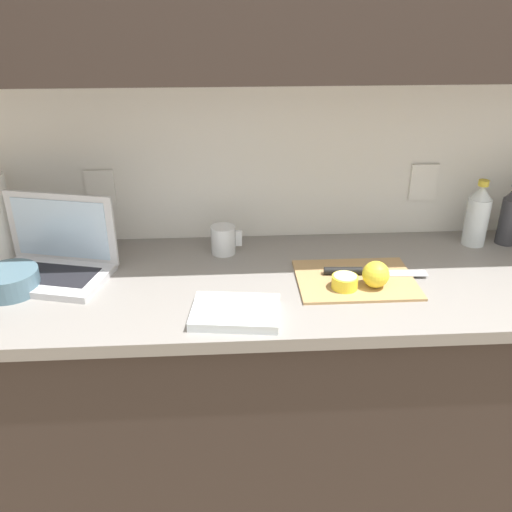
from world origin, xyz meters
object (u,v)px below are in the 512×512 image
object	(u,v)px
knife	(357,271)
lemon_whole_beside	(376,274)
bottle_oil_tall	(510,216)
bottle_water_clear	(477,216)
cutting_board	(355,279)
bowl_white	(9,281)
lemon_half_cut	(345,282)
laptop	(55,257)
measuring_cup	(224,240)

from	to	relation	value
knife	lemon_whole_beside	bearing A→B (deg)	-63.88
bottle_oil_tall	bottle_water_clear	size ratio (longest dim) A/B	0.97
cutting_board	knife	size ratio (longest dim) A/B	1.11
cutting_board	bottle_water_clear	size ratio (longest dim) A/B	1.54
lemon_whole_beside	bowl_white	bearing A→B (deg)	177.32
lemon_half_cut	bottle_water_clear	distance (m)	0.56
laptop	bottle_oil_tall	world-z (taller)	laptop
laptop	bottle_water_clear	xyz separation A→B (m)	(1.29, 0.13, 0.04)
lemon_whole_beside	laptop	bearing A→B (deg)	170.97
lemon_whole_beside	bottle_water_clear	bearing A→B (deg)	34.85
cutting_board	bowl_white	world-z (taller)	bowl_white
lemon_half_cut	measuring_cup	distance (m)	0.42
bottle_water_clear	measuring_cup	size ratio (longest dim) A/B	2.24
bottle_water_clear	bowl_white	bearing A→B (deg)	-170.66
bottle_water_clear	measuring_cup	xyz separation A→B (m)	(-0.81, -0.02, -0.05)
bottle_water_clear	lemon_whole_beside	bearing A→B (deg)	-145.15
knife	bowl_white	world-z (taller)	bowl_white
lemon_whole_beside	bottle_water_clear	xyz separation A→B (m)	(0.40, 0.28, 0.05)
bottle_oil_tall	bowl_white	world-z (taller)	bottle_oil_tall
measuring_cup	bowl_white	distance (m)	0.62
measuring_cup	knife	bearing A→B (deg)	-25.40
cutting_board	knife	bearing A→B (deg)	69.12
cutting_board	measuring_cup	size ratio (longest dim) A/B	3.44
cutting_board	measuring_cup	world-z (taller)	measuring_cup
lemon_half_cut	bowl_white	size ratio (longest dim) A/B	0.45
laptop	knife	distance (m)	0.87
laptop	bottle_oil_tall	distance (m)	1.41
lemon_half_cut	measuring_cup	size ratio (longest dim) A/B	0.74
cutting_board	bowl_white	bearing A→B (deg)	-179.86
cutting_board	lemon_half_cut	distance (m)	0.07
cutting_board	bottle_oil_tall	distance (m)	0.60
bowl_white	lemon_half_cut	bearing A→B (deg)	-3.16
measuring_cup	lemon_whole_beside	bearing A→B (deg)	-31.91
lemon_half_cut	bottle_oil_tall	xyz separation A→B (m)	(0.59, 0.28, 0.07)
cutting_board	lemon_half_cut	xyz separation A→B (m)	(-0.04, -0.05, 0.02)
knife	measuring_cup	distance (m)	0.42
laptop	bottle_oil_tall	bearing A→B (deg)	19.56
lemon_half_cut	lemon_whole_beside	distance (m)	0.09
knife	measuring_cup	xyz separation A→B (m)	(-0.38, 0.18, 0.03)
cutting_board	lemon_whole_beside	distance (m)	0.08
bottle_oil_tall	cutting_board	bearing A→B (deg)	-157.43
knife	measuring_cup	size ratio (longest dim) A/B	3.09
bottle_water_clear	measuring_cup	distance (m)	0.81
laptop	lemon_whole_beside	size ratio (longest dim) A/B	4.95
laptop	lemon_half_cut	xyz separation A→B (m)	(0.81, -0.15, -0.03)
laptop	measuring_cup	bearing A→B (deg)	27.44
laptop	lemon_whole_beside	distance (m)	0.91
bowl_white	measuring_cup	bearing A→B (deg)	19.85
bowl_white	cutting_board	bearing A→B (deg)	0.14
bottle_water_clear	lemon_half_cut	bearing A→B (deg)	-149.86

